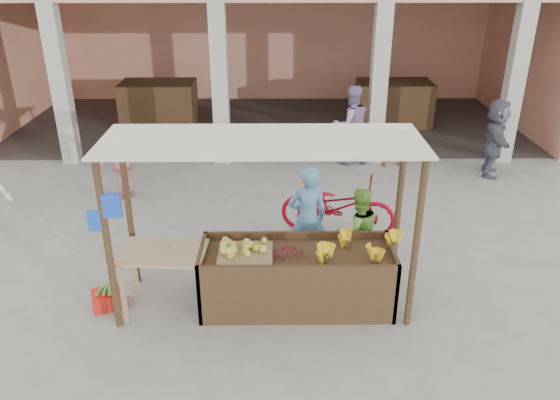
{
  "coord_description": "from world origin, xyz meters",
  "views": [
    {
      "loc": [
        0.22,
        -6.3,
        4.54
      ],
      "look_at": [
        0.28,
        1.2,
        1.05
      ],
      "focal_mm": 35.0,
      "sensor_mm": 36.0,
      "label": 1
    }
  ],
  "objects_px": {
    "side_table": "(164,260)",
    "motorcycle": "(338,205)",
    "fruit_stall": "(297,280)",
    "red_crate": "(109,299)",
    "vendor_green": "(358,230)",
    "vendor_blue": "(308,214)"
  },
  "relations": [
    {
      "from": "vendor_green",
      "to": "side_table",
      "type": "bearing_deg",
      "value": 3.92
    },
    {
      "from": "vendor_green",
      "to": "fruit_stall",
      "type": "bearing_deg",
      "value": 26.66
    },
    {
      "from": "vendor_green",
      "to": "motorcycle",
      "type": "relative_size",
      "value": 0.72
    },
    {
      "from": "side_table",
      "to": "motorcycle",
      "type": "distance_m",
      "value": 3.34
    },
    {
      "from": "red_crate",
      "to": "vendor_green",
      "type": "xyz_separation_m",
      "value": [
        3.52,
        0.8,
        0.63
      ]
    },
    {
      "from": "fruit_stall",
      "to": "vendor_blue",
      "type": "xyz_separation_m",
      "value": [
        0.2,
        1.05,
        0.48
      ]
    },
    {
      "from": "side_table",
      "to": "red_crate",
      "type": "distance_m",
      "value": 1.03
    },
    {
      "from": "side_table",
      "to": "motorcycle",
      "type": "height_order",
      "value": "motorcycle"
    },
    {
      "from": "vendor_blue",
      "to": "side_table",
      "type": "bearing_deg",
      "value": 17.46
    },
    {
      "from": "side_table",
      "to": "motorcycle",
      "type": "relative_size",
      "value": 0.56
    },
    {
      "from": "red_crate",
      "to": "side_table",
      "type": "bearing_deg",
      "value": -21.79
    },
    {
      "from": "fruit_stall",
      "to": "motorcycle",
      "type": "height_order",
      "value": "motorcycle"
    },
    {
      "from": "red_crate",
      "to": "vendor_blue",
      "type": "bearing_deg",
      "value": 1.33
    },
    {
      "from": "vendor_blue",
      "to": "vendor_green",
      "type": "relative_size",
      "value": 1.18
    },
    {
      "from": "side_table",
      "to": "vendor_green",
      "type": "bearing_deg",
      "value": 20.96
    },
    {
      "from": "side_table",
      "to": "red_crate",
      "type": "bearing_deg",
      "value": -178.18
    },
    {
      "from": "fruit_stall",
      "to": "vendor_blue",
      "type": "distance_m",
      "value": 1.17
    },
    {
      "from": "side_table",
      "to": "vendor_green",
      "type": "distance_m",
      "value": 2.83
    },
    {
      "from": "vendor_blue",
      "to": "vendor_green",
      "type": "distance_m",
      "value": 0.79
    },
    {
      "from": "red_crate",
      "to": "motorcycle",
      "type": "xyz_separation_m",
      "value": [
        3.37,
        2.11,
        0.42
      ]
    },
    {
      "from": "vendor_green",
      "to": "red_crate",
      "type": "bearing_deg",
      "value": -0.33
    },
    {
      "from": "fruit_stall",
      "to": "red_crate",
      "type": "relative_size",
      "value": 5.78
    }
  ]
}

